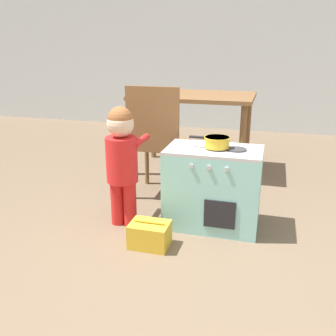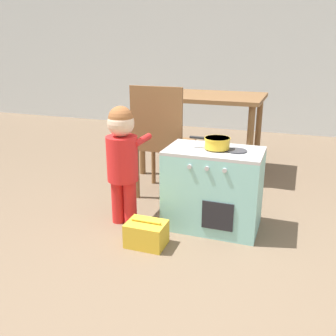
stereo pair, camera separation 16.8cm
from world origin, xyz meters
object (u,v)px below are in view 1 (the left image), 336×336
Objects in this scene: dining_chair_near at (157,139)px; toy_pot at (217,141)px; child_figure at (122,154)px; dining_table at (193,106)px; toy_basket at (150,234)px; play_kitchen at (213,188)px.

toy_pot is at bearing -36.26° from dining_chair_near.
child_figure reaches higher than toy_pot.
child_figure reaches higher than dining_table.
dining_chair_near is at bearing 103.71° from toy_basket.
dining_chair_near is (-0.51, 0.38, 0.20)m from play_kitchen.
child_figure is 0.73× the size of dining_table.
dining_chair_near is (-0.19, 0.77, 0.40)m from toy_basket.
play_kitchen is 0.76× the size of child_figure.
dining_table is at bearing 92.34° from toy_basket.
play_kitchen is 2.35× the size of toy_pot.
toy_pot is 0.29× the size of dining_chair_near.
play_kitchen is at bearing -36.99° from dining_chair_near.
dining_chair_near is at bearing 143.74° from toy_pot.
play_kitchen is 0.54m from toy_basket.
toy_basket is 0.21× the size of dining_table.
dining_table is at bearing 108.56° from play_kitchen.
child_figure is (-0.59, -0.15, -0.09)m from toy_pot.
dining_chair_near is (-0.13, -0.75, -0.16)m from dining_table.
toy_pot is 1.11× the size of toy_basket.
dining_chair_near reaches higher than dining_table.
dining_table is (-0.38, 1.14, 0.36)m from play_kitchen.
dining_table is 1.24× the size of dining_chair_near.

